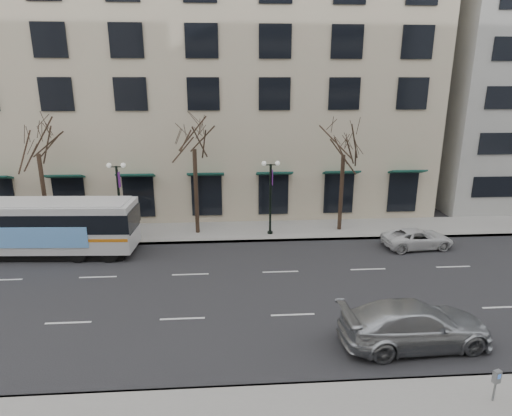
{
  "coord_description": "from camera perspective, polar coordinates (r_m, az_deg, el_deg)",
  "views": [
    {
      "loc": [
        2.16,
        -19.45,
        10.23
      ],
      "look_at": [
        3.57,
        1.48,
        4.0
      ],
      "focal_mm": 30.0,
      "sensor_mm": 36.0,
      "label": 1
    }
  ],
  "objects": [
    {
      "name": "lamp_post_left",
      "position": [
        29.48,
        -17.78,
        1.42
      ],
      "size": [
        1.22,
        0.45,
        5.21
      ],
      "color": "black",
      "rests_on": "ground"
    },
    {
      "name": "city_bus",
      "position": [
        29.11,
        -27.69,
        -2.14
      ],
      "size": [
        12.67,
        3.41,
        3.4
      ],
      "rotation": [
        0.0,
        0.0,
        -0.05
      ],
      "color": "silver",
      "rests_on": "ground"
    },
    {
      "name": "building_hotel",
      "position": [
        40.7,
        -10.28,
        18.78
      ],
      "size": [
        40.0,
        20.0,
        24.0
      ],
      "primitive_type": "cube",
      "color": "#C0AE93",
      "rests_on": "ground"
    },
    {
      "name": "sidewalk_far",
      "position": [
        30.34,
        1.73,
        -3.02
      ],
      "size": [
        80.0,
        4.0,
        0.15
      ],
      "primitive_type": "cube",
      "color": "gray",
      "rests_on": "ground"
    },
    {
      "name": "tree_far_left",
      "position": [
        30.96,
        -27.26,
        8.18
      ],
      "size": [
        3.6,
        3.6,
        8.34
      ],
      "color": "black",
      "rests_on": "ground"
    },
    {
      "name": "white_pickup",
      "position": [
        29.21,
        20.73,
        -3.8
      ],
      "size": [
        4.6,
        2.45,
        1.23
      ],
      "primitive_type": "imported",
      "rotation": [
        0.0,
        0.0,
        1.66
      ],
      "color": "silver",
      "rests_on": "ground"
    },
    {
      "name": "silver_car",
      "position": [
        18.86,
        20.44,
        -14.34
      ],
      "size": [
        6.22,
        2.84,
        1.77
      ],
      "primitive_type": "imported",
      "rotation": [
        0.0,
        0.0,
        1.63
      ],
      "color": "#AAAEB2",
      "rests_on": "ground"
    },
    {
      "name": "lamp_post_right",
      "position": [
        28.74,
        1.95,
        1.84
      ],
      "size": [
        1.22,
        0.45,
        5.21
      ],
      "color": "black",
      "rests_on": "ground"
    },
    {
      "name": "ground",
      "position": [
        22.09,
        -9.21,
        -11.29
      ],
      "size": [
        160.0,
        160.0,
        0.0
      ],
      "primitive_type": "plane",
      "color": "black",
      "rests_on": "ground"
    },
    {
      "name": "tree_far_right",
      "position": [
        29.57,
        11.69,
        8.8
      ],
      "size": [
        3.6,
        3.6,
        8.06
      ],
      "color": "black",
      "rests_on": "ground"
    },
    {
      "name": "tree_far_mid",
      "position": [
        28.53,
        -8.3,
        9.68
      ],
      "size": [
        3.6,
        3.6,
        8.55
      ],
      "color": "black",
      "rests_on": "ground"
    },
    {
      "name": "pay_station",
      "position": [
        16.81,
        29.4,
        -19.27
      ],
      "size": [
        0.28,
        0.22,
        1.14
      ],
      "rotation": [
        0.0,
        0.0,
        0.29
      ],
      "color": "gray",
      "rests_on": "sidewalk_near"
    }
  ]
}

